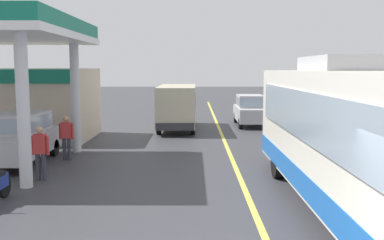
{
  "coord_description": "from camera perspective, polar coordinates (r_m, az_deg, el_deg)",
  "views": [
    {
      "loc": [
        -1.42,
        -5.12,
        3.36
      ],
      "look_at": [
        -1.5,
        10.0,
        1.6
      ],
      "focal_mm": 40.9,
      "sensor_mm": 36.0,
      "label": 1
    }
  ],
  "objects": [
    {
      "name": "pedestrian_near_pump",
      "position": [
        14.01,
        -19.18,
        -3.71
      ],
      "size": [
        0.55,
        0.22,
        1.66
      ],
      "color": "#33333F",
      "rests_on": "ground"
    },
    {
      "name": "gas_station_roadside",
      "position": [
        20.91,
        -23.78,
        4.06
      ],
      "size": [
        9.1,
        11.95,
        5.1
      ],
      "color": "#147259",
      "rests_on": "ground"
    },
    {
      "name": "minibus_opposing_lane",
      "position": [
        24.48,
        -1.94,
        2.21
      ],
      "size": [
        2.04,
        6.13,
        2.44
      ],
      "color": "#BFB799",
      "rests_on": "ground"
    },
    {
      "name": "pedestrian_by_shop",
      "position": [
        16.86,
        -16.06,
        -1.9
      ],
      "size": [
        0.55,
        0.22,
        1.66
      ],
      "color": "#33333F",
      "rests_on": "ground"
    },
    {
      "name": "lane_divider_stripe",
      "position": [
        20.45,
        4.28,
        -2.83
      ],
      "size": [
        0.16,
        50.0,
        0.01
      ],
      "primitive_type": "cube",
      "color": "#D8CC4C",
      "rests_on": "ground"
    },
    {
      "name": "coach_bus_main",
      "position": [
        10.81,
        20.38,
        -2.5
      ],
      "size": [
        2.6,
        11.04,
        3.69
      ],
      "color": "silver",
      "rests_on": "ground"
    },
    {
      "name": "car_at_pump",
      "position": [
        16.75,
        -21.53,
        -1.88
      ],
      "size": [
        1.7,
        4.2,
        1.82
      ],
      "color": "#B2B2B7",
      "rests_on": "ground"
    },
    {
      "name": "car_trailing_behind_bus",
      "position": [
        26.44,
        7.64,
        1.48
      ],
      "size": [
        1.7,
        4.2,
        1.82
      ],
      "color": "#B2B2B7",
      "rests_on": "ground"
    },
    {
      "name": "ground",
      "position": [
        25.39,
        3.5,
        -0.99
      ],
      "size": [
        120.0,
        120.0,
        0.0
      ],
      "primitive_type": "plane",
      "color": "#38383D"
    }
  ]
}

